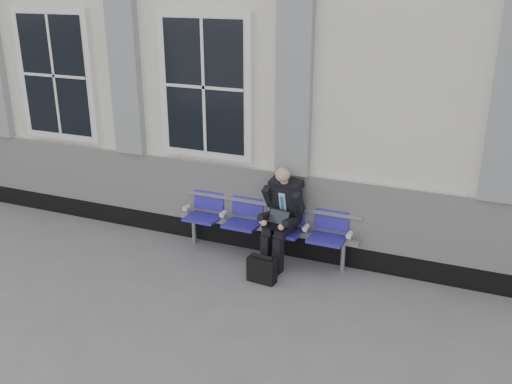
% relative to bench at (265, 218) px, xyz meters
% --- Properties ---
extents(ground, '(70.00, 70.00, 0.00)m').
position_rel_bench_xyz_m(ground, '(-1.27, -1.32, -0.55)').
color(ground, slate).
rests_on(ground, ground).
extents(station_building, '(14.40, 4.40, 4.49)m').
position_rel_bench_xyz_m(station_building, '(-1.29, 2.15, 1.67)').
color(station_building, silver).
rests_on(station_building, ground).
extents(bench, '(2.60, 0.47, 0.91)m').
position_rel_bench_xyz_m(bench, '(0.00, 0.00, 0.00)').
color(bench, '#9EA0A3').
rests_on(bench, ground).
extents(businessman, '(0.55, 0.74, 1.35)m').
position_rel_bench_xyz_m(businessman, '(0.29, -0.13, 0.19)').
color(businessman, black).
rests_on(businessman, ground).
extents(briefcase, '(0.38, 0.19, 0.37)m').
position_rel_bench_xyz_m(briefcase, '(0.24, -0.70, -0.38)').
color(briefcase, black).
rests_on(briefcase, ground).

